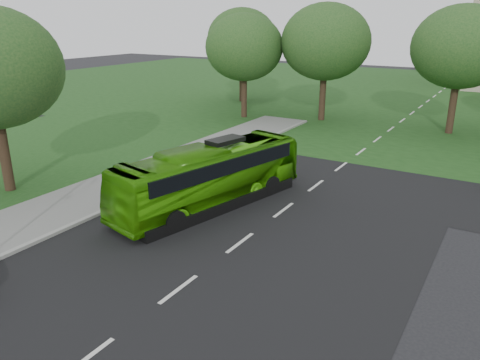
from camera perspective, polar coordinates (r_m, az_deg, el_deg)
The scene contains 7 objects.
ground at distance 17.63m, azimuth -3.42°, elevation -10.21°, with size 160.00×160.00×0.00m, color black.
street_surfaces at distance 37.53m, azimuth 16.14°, elevation 5.12°, with size 120.00×120.00×0.15m.
tree_park_a at distance 42.72m, azimuth 0.52°, elevation 15.86°, with size 6.87×6.87×9.13m.
tree_park_b at distance 42.05m, azimuth 10.39°, elevation 16.22°, with size 7.59×7.59×9.95m.
tree_park_c at distance 39.90m, azimuth 25.37°, elevation 14.43°, with size 7.30×7.30×9.70m.
tree_park_f at distance 51.37m, azimuth 0.24°, elevation 16.89°, with size 7.29×7.29×9.73m.
bus at distance 22.45m, azimuth -3.67°, elevation 0.48°, with size 2.46×10.52×2.93m, color #368D0A.
Camera 1 is at (8.81, -12.60, 8.63)m, focal length 35.00 mm.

